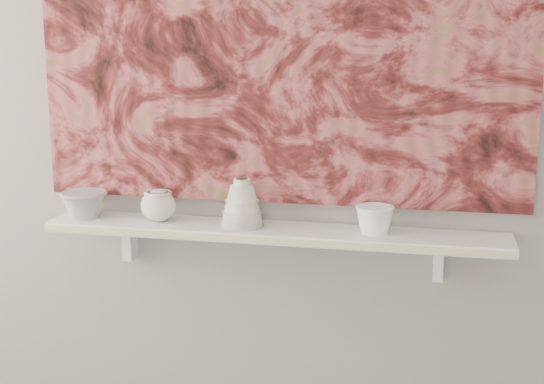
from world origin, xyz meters
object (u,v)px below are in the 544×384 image
(painting, at_px, (279,20))
(bowl_white, at_px, (375,219))
(shelf, at_px, (273,232))
(bell_vessel, at_px, (242,202))
(bowl_grey, at_px, (84,204))
(cup_cream, at_px, (158,206))

(painting, xyz_separation_m, bowl_white, (0.30, -0.08, -0.57))
(shelf, xyz_separation_m, bell_vessel, (-0.10, 0.00, 0.09))
(bowl_grey, height_order, cup_cream, cup_cream)
(bowl_grey, bearing_deg, bowl_white, 0.00)
(bowl_grey, distance_m, cup_cream, 0.25)
(shelf, relative_size, cup_cream, 12.96)
(painting, height_order, bowl_white, painting)
(painting, bearing_deg, bell_vessel, -139.97)
(bowl_white, bearing_deg, shelf, 180.00)
(painting, xyz_separation_m, bowl_grey, (-0.61, -0.08, -0.57))
(shelf, height_order, bowl_grey, bowl_grey)
(painting, bearing_deg, bowl_white, -14.88)
(painting, distance_m, bowl_grey, 0.84)
(shelf, bearing_deg, bell_vessel, 180.00)
(cup_cream, bearing_deg, bowl_white, 0.00)
(shelf, bearing_deg, cup_cream, 180.00)
(cup_cream, bearing_deg, bowl_grey, 180.00)
(shelf, distance_m, cup_cream, 0.37)
(cup_cream, xyz_separation_m, bowl_white, (0.67, 0.00, -0.01))
(cup_cream, bearing_deg, shelf, 0.00)
(shelf, height_order, painting, painting)
(bowl_white, bearing_deg, bowl_grey, 180.00)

